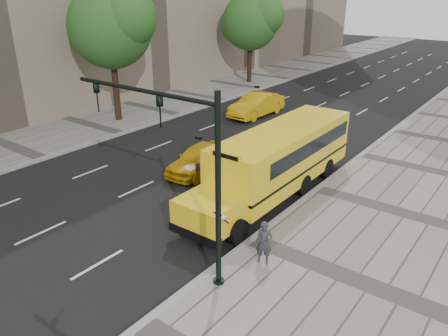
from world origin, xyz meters
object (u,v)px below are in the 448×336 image
Objects in this scene: tree_c at (251,21)px; taxi_near at (199,159)px; school_bus at (280,156)px; taxi_far at (257,105)px; tree_b at (111,26)px; traffic_signal at (182,159)px; pedestrian at (264,243)px.

tree_c is 23.33m from taxi_near.
taxi_far is at bearing 127.78° from school_bus.
taxi_far is (-7.94, 10.25, -0.93)m from school_bus.
taxi_far is at bearing 45.89° from tree_b.
tree_c reaches higher than school_bus.
tree_c reaches higher than traffic_signal.
tree_c is 12.80m from taxi_far.
tree_c is at bearing 90.01° from tree_b.
taxi_near is at bearing -18.91° from tree_b.
school_bus is at bearing 95.39° from traffic_signal.
tree_c is 25.06m from school_bus.
taxi_far is (6.95, 7.17, -5.71)m from tree_b.
traffic_signal is at bearing -58.20° from taxi_near.
taxi_near is 9.21m from traffic_signal.
school_bus reaches higher than pedestrian.
taxi_near is 0.67× the size of traffic_signal.
taxi_near is 11.29m from taxi_far.
traffic_signal is at bearing -60.05° from tree_c.
taxi_far is 19.86m from traffic_signal.
taxi_far is (6.96, -9.48, -5.06)m from tree_c.
school_bus is 13.00m from taxi_far.
school_bus is 2.28× the size of taxi_far.
pedestrian is 0.24× the size of traffic_signal.
school_bus is at bearing -49.66° from taxi_far.
school_bus is 6.20m from pedestrian.
tree_b is 1.45× the size of traffic_signal.
tree_c reaches higher than pedestrian.
taxi_near is 2.72× the size of pedestrian.
tree_c is (-0.00, 16.65, -0.64)m from tree_b.
tree_c is 31.28m from traffic_signal.
pedestrian is at bearing -55.20° from tree_c.
traffic_signal is at bearing -33.74° from tree_b.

